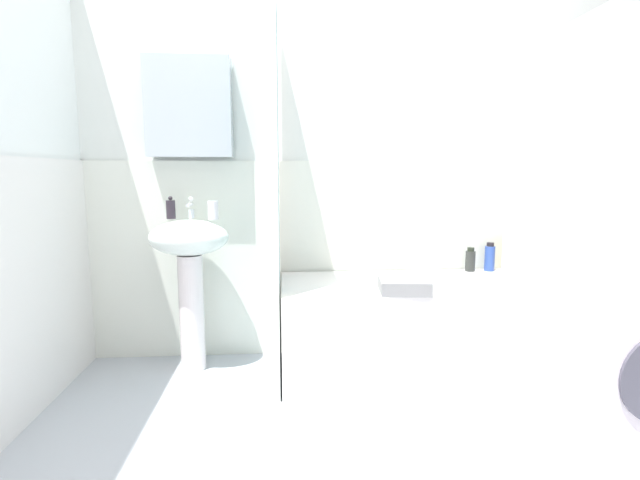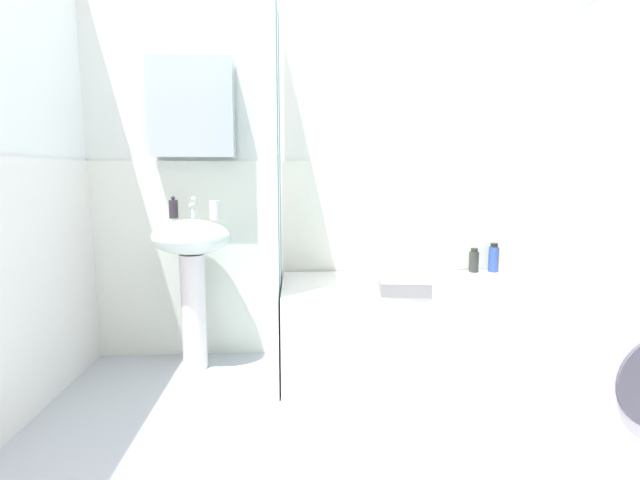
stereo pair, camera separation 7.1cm
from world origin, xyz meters
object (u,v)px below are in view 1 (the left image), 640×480
shampoo_bottle (507,255)px  toothbrush_cup (213,210)px  washer_dryer_stack (612,254)px  bathtub (414,327)px  sink (190,261)px  towel_folded (404,285)px  conditioner_bottle (470,260)px  body_wash_bottle (490,258)px  soap_dispenser (171,209)px

shampoo_bottle → toothbrush_cup: bearing=-176.5°
toothbrush_cup → washer_dryer_stack: size_ratio=0.06×
bathtub → washer_dryer_stack: size_ratio=0.92×
sink → bathtub: sink is taller
bathtub → towel_folded: 0.38m
toothbrush_cup → washer_dryer_stack: 1.93m
bathtub → conditioner_bottle: 0.59m
bathtub → body_wash_bottle: body_wash_bottle is taller
shampoo_bottle → conditioner_bottle: bearing=178.7°
toothbrush_cup → bathtub: size_ratio=0.07×
body_wash_bottle → conditioner_bottle: bearing=-179.4°
shampoo_bottle → body_wash_bottle: shampoo_bottle is taller
towel_folded → body_wash_bottle: bearing=35.6°
towel_folded → toothbrush_cup: bearing=160.3°
toothbrush_cup → towel_folded: bearing=-19.7°
body_wash_bottle → conditioner_bottle: (-0.12, -0.00, -0.01)m
soap_dispenser → conditioner_bottle: 1.82m
sink → shampoo_bottle: sink is taller
conditioner_bottle → washer_dryer_stack: size_ratio=0.09×
bathtub → shampoo_bottle: shampoo_bottle is taller
toothbrush_cup → conditioner_bottle: 1.58m
soap_dispenser → body_wash_bottle: size_ratio=0.73×
shampoo_bottle → conditioner_bottle: (-0.23, 0.01, -0.03)m
soap_dispenser → toothbrush_cup: (0.25, -0.06, -0.00)m
sink → conditioner_bottle: (1.68, 0.13, -0.04)m
shampoo_bottle → body_wash_bottle: (-0.11, 0.01, -0.01)m
soap_dispenser → conditioner_bottle: bearing=1.7°
toothbrush_cup → bathtub: bearing=-7.4°
toothbrush_cup → sink: bearing=-173.3°
soap_dispenser → towel_folded: size_ratio=0.52×
shampoo_bottle → bathtub: bearing=-158.5°
sink → towel_folded: (1.14, -0.34, -0.08)m
towel_folded → soap_dispenser: bearing=161.4°
sink → soap_dispenser: 0.32m
sink → bathtub: (1.26, -0.13, -0.37)m
shampoo_bottle → towel_folded: 0.90m
toothbrush_cup → body_wash_bottle: bearing=3.9°
sink → body_wash_bottle: sink is taller
body_wash_bottle → washer_dryer_stack: bearing=-90.4°
sink → washer_dryer_stack: bearing=-28.2°
toothbrush_cup → shampoo_bottle: size_ratio=0.50×
soap_dispenser → shampoo_bottle: size_ratio=0.63×
bathtub → shampoo_bottle: bearing=21.5°
shampoo_bottle → washer_dryer_stack: 1.11m
sink → bathtub: size_ratio=0.58×
soap_dispenser → body_wash_bottle: 1.94m
toothbrush_cup → washer_dryer_stack: (1.66, -0.98, -0.11)m
conditioner_bottle → washer_dryer_stack: washer_dryer_stack is taller
soap_dispenser → washer_dryer_stack: 2.17m
washer_dryer_stack → towel_folded: bearing=136.5°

